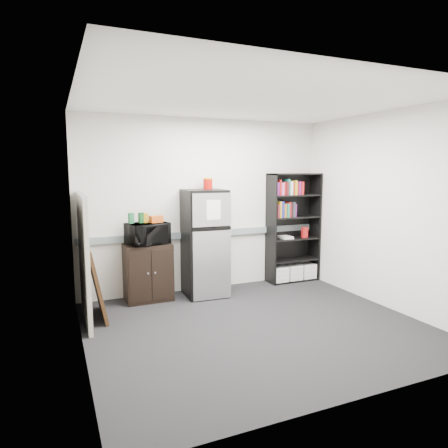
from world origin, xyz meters
The scene contains 18 objects.
floor centered at (0.00, 0.00, 0.00)m, with size 4.00×4.00×0.00m, color black.
wall_back centered at (0.00, 1.75, 1.35)m, with size 4.00×0.02×2.70m, color silver.
wall_right centered at (2.00, 0.00, 1.35)m, with size 0.02×3.50×2.70m, color silver.
wall_left centered at (-2.00, 0.00, 1.35)m, with size 0.02×3.50×2.70m, color silver.
ceiling centered at (0.00, 0.00, 2.70)m, with size 4.00×3.50×0.02m, color white.
electrical_raceway centered at (0.00, 1.72, 0.90)m, with size 3.92×0.05×0.10m, color slate.
wall_note centered at (-0.35, 1.74, 1.55)m, with size 0.14×0.00×0.10m, color white.
bookshelf centered at (1.53, 1.57, 0.91)m, with size 0.90×0.34×1.85m.
cubicle_partition centered at (-1.90, 1.08, 0.81)m, with size 0.06×1.30×1.62m.
cabinet centered at (-1.00, 1.50, 0.42)m, with size 0.67×0.45×0.84m.
microwave centered at (-1.00, 1.48, 1.00)m, with size 0.56×0.38×0.31m, color black.
snack_box_a centered at (-1.21, 1.52, 1.23)m, with size 0.07×0.05×0.15m, color #18542E.
snack_box_b centered at (-1.07, 1.52, 1.23)m, with size 0.07×0.05×0.15m, color #0D3C16.
snack_box_c centered at (-1.00, 1.52, 1.22)m, with size 0.07×0.05×0.14m, color orange.
snack_bag centered at (-0.87, 1.47, 1.20)m, with size 0.18×0.10×0.10m, color #BF4C13.
refrigerator centered at (-0.14, 1.42, 0.81)m, with size 0.63×0.66×1.62m.
coffee_can centered at (-0.03, 1.55, 1.71)m, with size 0.14×0.14×0.19m.
framed_poster centered at (-1.77, 1.06, 0.47)m, with size 0.22×0.74×0.94m.
Camera 1 is at (-2.22, -4.16, 1.91)m, focal length 32.00 mm.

